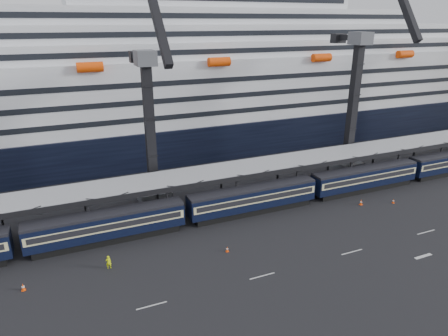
{
  "coord_description": "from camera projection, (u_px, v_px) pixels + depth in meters",
  "views": [
    {
      "loc": [
        -31.94,
        -35.48,
        25.64
      ],
      "look_at": [
        -12.45,
        10.0,
        7.36
      ],
      "focal_mm": 32.0,
      "sensor_mm": 36.0,
      "label": 1
    }
  ],
  "objects": [
    {
      "name": "ground",
      "position": [
        343.0,
        233.0,
        51.28
      ],
      "size": [
        260.0,
        260.0,
        0.0
      ],
      "primitive_type": "plane",
      "color": "black",
      "rests_on": "ground"
    },
    {
      "name": "lane_markings",
      "position": [
        423.0,
        239.0,
        49.79
      ],
      "size": [
        111.0,
        4.27,
        0.02
      ],
      "color": "beige",
      "rests_on": "ground"
    },
    {
      "name": "train",
      "position": [
        274.0,
        194.0,
        57.42
      ],
      "size": [
        133.05,
        3.0,
        4.05
      ],
      "color": "black",
      "rests_on": "ground"
    },
    {
      "name": "canopy",
      "position": [
        288.0,
        162.0,
        61.53
      ],
      "size": [
        130.0,
        6.25,
        5.53
      ],
      "color": "gray",
      "rests_on": "ground"
    },
    {
      "name": "cruise_ship",
      "position": [
        207.0,
        86.0,
        86.26
      ],
      "size": [
        214.09,
        28.84,
        34.0
      ],
      "color": "black",
      "rests_on": "ground"
    },
    {
      "name": "crane_dark_near",
      "position": [
        150.0,
        125.0,
        55.79
      ],
      "size": [
        4.5,
        17.75,
        35.08
      ],
      "color": "#4C4F54",
      "rests_on": "ground"
    },
    {
      "name": "crane_dark_mid",
      "position": [
        355.0,
        98.0,
        67.36
      ],
      "size": [
        4.5,
        18.24,
        39.64
      ],
      "color": "#4C4F54",
      "rests_on": "ground"
    },
    {
      "name": "worker",
      "position": [
        109.0,
        262.0,
        43.71
      ],
      "size": [
        0.6,
        0.41,
        1.6
      ],
      "primitive_type": "imported",
      "rotation": [
        0.0,
        0.0,
        3.1
      ],
      "color": "#E2F80D",
      "rests_on": "ground"
    },
    {
      "name": "traffic_cone_b",
      "position": [
        23.0,
        287.0,
        40.27
      ],
      "size": [
        0.41,
        0.41,
        0.82
      ],
      "color": "#FF4808",
      "rests_on": "ground"
    },
    {
      "name": "traffic_cone_c",
      "position": [
        227.0,
        249.0,
        47.08
      ],
      "size": [
        0.35,
        0.35,
        0.7
      ],
      "color": "#FF4808",
      "rests_on": "ground"
    },
    {
      "name": "traffic_cone_d",
      "position": [
        361.0,
        202.0,
        59.08
      ],
      "size": [
        0.42,
        0.42,
        0.84
      ],
      "color": "#FF4808",
      "rests_on": "ground"
    },
    {
      "name": "traffic_cone_e",
      "position": [
        393.0,
        201.0,
        59.64
      ],
      "size": [
        0.34,
        0.34,
        0.68
      ],
      "color": "#FF4808",
      "rests_on": "ground"
    }
  ]
}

